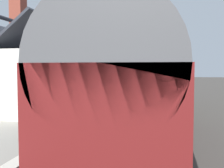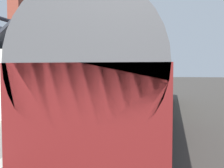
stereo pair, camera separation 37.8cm
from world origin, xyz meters
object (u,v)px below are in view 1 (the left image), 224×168
planter_under_sign (101,87)px  tree_far_left (79,51)px  train (148,81)px  station_sign_board (111,80)px  bench_mid_platform (107,87)px  bench_near_building (120,83)px  bench_platform_end (112,84)px  lamp_post_platform (117,62)px  planter_corner_building (80,91)px  planter_edge_far (60,92)px  station_building (37,78)px

planter_under_sign → tree_far_left: tree_far_left is taller
train → station_sign_board: train is taller
bench_mid_platform → planter_under_sign: size_ratio=1.59×
bench_near_building → planter_under_sign: bearing=166.1°
bench_platform_end → lamp_post_platform: (-5.45, -1.52, 2.03)m
bench_near_building → bench_mid_platform: (-6.75, -0.09, 0.00)m
train → planter_corner_building: train is taller
bench_platform_end → planter_edge_far: size_ratio=1.95×
lamp_post_platform → station_sign_board: bearing=173.2°
station_building → lamp_post_platform: 7.36m
planter_corner_building → tree_far_left: tree_far_left is taller
station_building → bench_platform_end: size_ratio=5.47×
bench_platform_end → planter_edge_far: 7.75m
bench_near_building → bench_platform_end: same height
planter_corner_building → planter_edge_far: bearing=153.3°
train → bench_mid_platform: (6.42, 3.80, -0.80)m
train → planter_corner_building: (3.97, 5.40, -0.98)m
planter_under_sign → tree_far_left: 9.55m
planter_corner_building → lamp_post_platform: lamp_post_platform is taller
train → bench_mid_platform: 7.50m
station_sign_board → bench_near_building: bearing=6.2°
bench_mid_platform → tree_far_left: bearing=31.0°
station_building → bench_platform_end: (12.15, -1.38, -1.02)m
planter_under_sign → lamp_post_platform: bearing=-152.7°
bench_platform_end → train: bearing=-156.9°
bench_mid_platform → lamp_post_platform: size_ratio=0.39×
train → station_building: (-2.46, 5.50, 0.22)m
bench_near_building → lamp_post_platform: size_ratio=0.40×
bench_platform_end → planter_edge_far: bearing=163.9°
train → tree_far_left: size_ratio=2.95×
station_sign_board → tree_far_left: tree_far_left is taller
bench_near_building → tree_far_left: bearing=62.5°
tree_far_left → lamp_post_platform: bearing=-149.4°
bench_platform_end → tree_far_left: size_ratio=0.19×
bench_near_building → planter_under_sign: size_ratio=1.60×
station_building → station_sign_board: 5.96m
tree_far_left → train: bearing=-149.1°
station_building → planter_corner_building: (6.43, -0.09, -1.20)m
planter_edge_far → tree_far_left: bearing=13.7°
bench_mid_platform → station_sign_board: (-3.59, -1.04, 0.71)m
planter_corner_building → bench_mid_platform: bearing=-33.2°
station_sign_board → planter_edge_far: bearing=99.6°
planter_under_sign → planter_edge_far: bearing=168.8°
planter_corner_building → tree_far_left: size_ratio=0.10×
lamp_post_platform → planter_under_sign: bearing=27.3°
station_sign_board → station_building: bearing=152.7°
bench_mid_platform → planter_edge_far: bearing=149.4°
train → station_building: size_ratio=2.86×
bench_near_building → planter_corner_building: 9.33m
planter_corner_building → tree_far_left: bearing=19.3°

